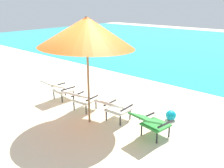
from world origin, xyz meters
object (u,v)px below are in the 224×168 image
Objects in this scene: lounge_chair_far_left at (58,88)px; lounge_chair_near_left at (80,98)px; lounge_chair_far_right at (151,122)px; beach_umbrella_center at (87,32)px; beach_ball at (171,115)px; lounge_chair_near_right at (114,107)px.

lounge_chair_far_left is 0.98× the size of lounge_chair_near_left.
lounge_chair_far_right is 2.42m from beach_umbrella_center.
beach_ball is at bearing 44.57° from beach_umbrella_center.
lounge_chair_far_left is 0.31× the size of beach_umbrella_center.
lounge_chair_near_left reaches higher than beach_ball.
lounge_chair_far_right is (3.31, -0.05, 0.00)m from lounge_chair_far_left.
beach_umbrella_center is at bearing -168.09° from lounge_chair_far_right.
beach_ball is (1.46, 1.44, -2.09)m from beach_umbrella_center.
lounge_chair_near_right is 0.31× the size of beach_umbrella_center.
beach_umbrella_center reaches higher than beach_ball.
beach_umbrella_center is (-0.47, -0.40, 1.81)m from lounge_chair_near_right.
lounge_chair_far_left is 1.12m from lounge_chair_near_left.
beach_umbrella_center is at bearing -23.53° from lounge_chair_near_left.
lounge_chair_near_right is at bearing 0.34° from lounge_chair_far_left.
beach_umbrella_center is (0.63, -0.27, 1.81)m from lounge_chair_near_left.
lounge_chair_far_left is 2.54m from beach_umbrella_center.
lounge_chair_far_left and lounge_chair_far_right have the same top height.
lounge_chair_near_left and lounge_chair_far_right have the same top height.
lounge_chair_far_left and lounge_chair_near_right have the same top height.
lounge_chair_far_left and lounge_chair_near_left have the same top height.
lounge_chair_far_left is at bearing 179.10° from lounge_chair_far_right.
beach_ball is at bearing 29.23° from lounge_chair_near_left.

